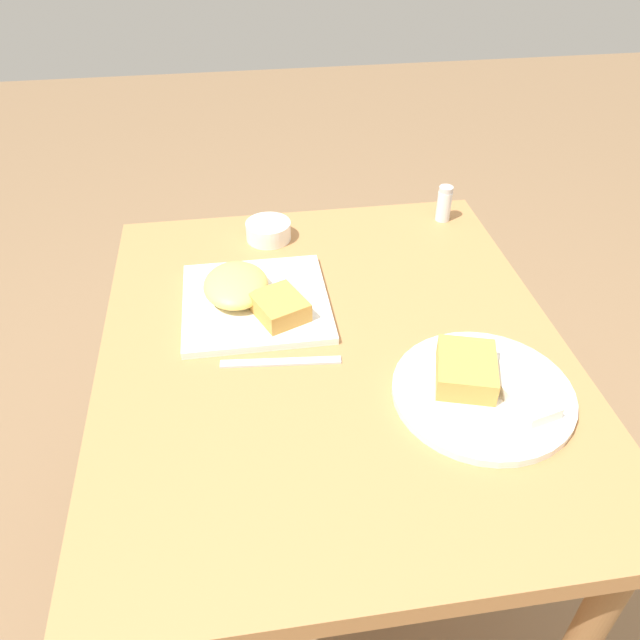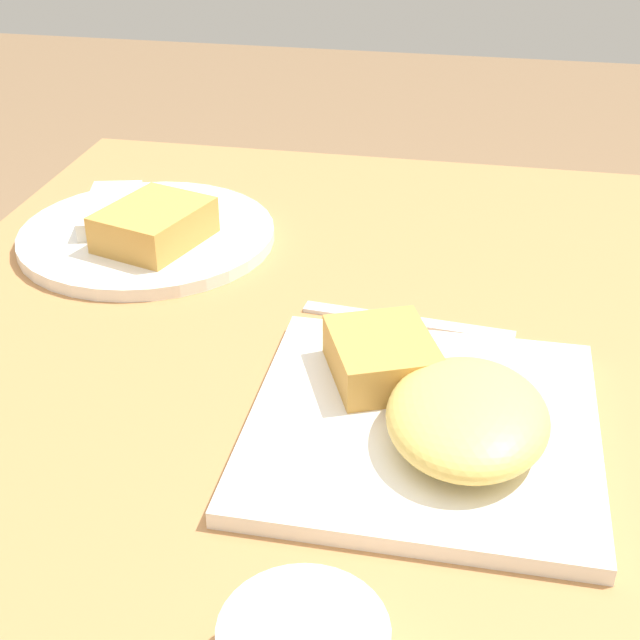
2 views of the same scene
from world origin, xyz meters
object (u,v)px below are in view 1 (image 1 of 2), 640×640
Objects in this scene: salt_shaker at (444,206)px; butter_knife at (281,362)px; plate_oval_far at (482,387)px; plate_square_near at (251,296)px; sauce_ramekin at (268,230)px.

butter_knife is (0.42, -0.41, -0.03)m from salt_shaker.
plate_square_near is at bearing -129.82° from plate_oval_far.
sauce_ramekin is 0.40m from butter_knife.
butter_knife is at bearing -43.95° from salt_shaker.
butter_knife is at bearing -111.34° from plate_oval_far.
salt_shaker reaches higher than plate_square_near.
salt_shaker is at bearing 51.46° from butter_knife.
butter_knife is (-0.12, -0.30, -0.01)m from plate_oval_far.
salt_shaker reaches higher than butter_knife.
salt_shaker is at bearing 168.88° from plate_oval_far.
sauce_ramekin is 1.19× the size of salt_shaker.
sauce_ramekin is at bearing 167.61° from plate_square_near.
sauce_ramekin is (-0.23, 0.05, -0.00)m from plate_square_near.
plate_oval_far is (0.28, 0.34, -0.01)m from plate_square_near.
butter_knife is (0.16, 0.04, -0.02)m from plate_square_near.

